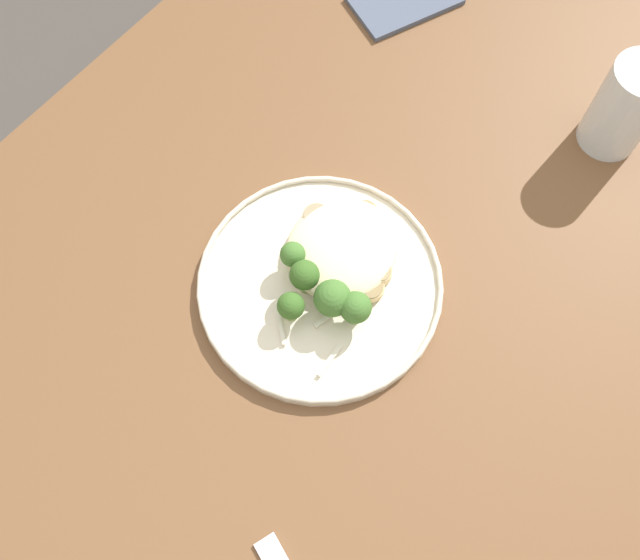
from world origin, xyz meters
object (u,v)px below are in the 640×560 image
seared_scallop_on_noodles (329,266)px  seared_scallop_left_edge (339,235)px  seared_scallop_tilted_round (304,240)px  broccoli_floret_near_rim (333,299)px  broccoli_floret_front_edge (291,307)px  broccoli_floret_beside_noodles (293,256)px  folded_napkin (405,0)px  seared_scallop_half_hidden (316,218)px  broccoli_floret_split_head (304,276)px  water_glass (623,111)px  seared_scallop_rear_pale (365,213)px  dinner_plate (320,284)px  seared_scallop_tiny_bay (370,288)px  seared_scallop_center_golden (380,273)px  broccoli_floret_rear_charred (355,308)px

seared_scallop_on_noodles → seared_scallop_left_edge: size_ratio=1.06×
seared_scallop_tilted_round → broccoli_floret_near_rim: broccoli_floret_near_rim is taller
broccoli_floret_front_edge → broccoli_floret_beside_noodles: broccoli_floret_beside_noodles is taller
broccoli_floret_front_edge → seared_scallop_tilted_round: bearing=-150.6°
seared_scallop_left_edge → folded_napkin: bearing=-156.5°
seared_scallop_half_hidden → broccoli_floret_split_head: broccoli_floret_split_head is taller
seared_scallop_half_hidden → water_glass: water_glass is taller
seared_scallop_rear_pale → dinner_plate: bearing=6.5°
seared_scallop_tiny_bay → seared_scallop_tilted_round: bearing=-90.8°
seared_scallop_tilted_round → folded_napkin: bearing=-161.8°
seared_scallop_center_golden → broccoli_floret_beside_noodles: 0.10m
seared_scallop_on_noodles → seared_scallop_center_golden: bearing=119.7°
seared_scallop_tilted_round → broccoli_floret_rear_charred: bearing=69.0°
broccoli_floret_rear_charred → dinner_plate: bearing=-100.6°
seared_scallop_rear_pale → water_glass: 0.35m
dinner_plate → seared_scallop_tilted_round: seared_scallop_tilted_round is taller
seared_scallop_tilted_round → seared_scallop_left_edge: size_ratio=0.83×
seared_scallop_left_edge → seared_scallop_tiny_bay: (0.03, 0.07, -0.00)m
seared_scallop_tilted_round → water_glass: size_ratio=0.20×
seared_scallop_left_edge → folded_napkin: 0.40m
seared_scallop_tilted_round → broccoli_floret_beside_noodles: 0.04m
broccoli_floret_rear_charred → broccoli_floret_split_head: broccoli_floret_split_head is taller
seared_scallop_half_hidden → folded_napkin: 0.39m
broccoli_floret_split_head → water_glass: size_ratio=0.45×
broccoli_floret_rear_charred → folded_napkin: 0.50m
seared_scallop_tiny_bay → broccoli_floret_beside_noodles: (0.03, -0.09, 0.02)m
seared_scallop_on_noodles → broccoli_floret_near_rim: size_ratio=0.56×
seared_scallop_tiny_bay → seared_scallop_center_golden: bearing=-175.1°
seared_scallop_rear_pale → folded_napkin: 0.36m
broccoli_floret_split_head → broccoli_floret_beside_noodles: 0.03m
seared_scallop_on_noodles → seared_scallop_tiny_bay: (-0.01, 0.05, -0.00)m
seared_scallop_half_hidden → broccoli_floret_front_edge: (0.11, 0.05, 0.02)m
broccoli_floret_split_head → folded_napkin: size_ratio=0.38×
dinner_plate → seared_scallop_tiny_bay: bearing=118.2°
broccoli_floret_front_edge → folded_napkin: size_ratio=0.31×
seared_scallop_left_edge → seared_scallop_half_hidden: seared_scallop_half_hidden is taller
seared_scallop_rear_pale → seared_scallop_tilted_round: bearing=-24.9°
seared_scallop_tilted_round → broccoli_floret_rear_charred: (0.04, 0.10, 0.02)m
seared_scallop_left_edge → seared_scallop_half_hidden: 0.03m
seared_scallop_left_edge → broccoli_floret_split_head: size_ratio=0.53×
seared_scallop_left_edge → water_glass: water_glass is taller
seared_scallop_rear_pale → seared_scallop_left_edge: size_ratio=1.04×
broccoli_floret_front_edge → broccoli_floret_split_head: 0.04m
dinner_plate → broccoli_floret_beside_noodles: bearing=-87.2°
seared_scallop_tilted_round → seared_scallop_tiny_bay: bearing=89.2°
broccoli_floret_front_edge → seared_scallop_rear_pale: bearing=-176.0°
seared_scallop_left_edge → broccoli_floret_near_rim: 0.09m
seared_scallop_center_golden → seared_scallop_half_hidden: seared_scallop_half_hidden is taller
seared_scallop_center_golden → broccoli_floret_near_rim: 0.07m
seared_scallop_center_golden → folded_napkin: 0.44m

